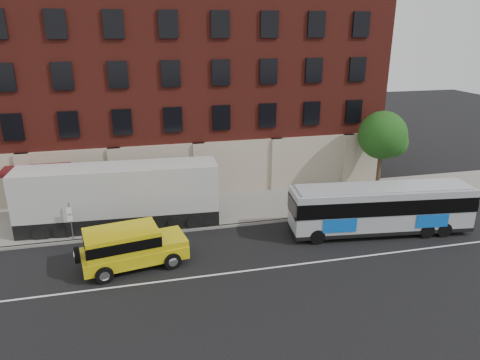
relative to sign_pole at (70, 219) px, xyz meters
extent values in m
plane|color=black|center=(8.50, -6.15, -1.45)|extent=(120.00, 120.00, 0.00)
cube|color=gray|center=(8.50, 2.85, -1.38)|extent=(60.00, 6.00, 0.15)
cube|color=gray|center=(8.50, -0.15, -1.38)|extent=(60.00, 0.25, 0.15)
cube|color=silver|center=(8.50, -5.65, -1.45)|extent=(60.00, 0.12, 0.01)
cube|color=maroon|center=(8.50, 10.85, 6.20)|extent=(30.00, 10.00, 15.00)
cube|color=#B0A28C|center=(8.50, 5.70, 0.70)|extent=(30.00, 0.35, 4.00)
cube|color=#4A0D10|center=(-2.50, 4.85, 1.80)|extent=(4.20, 2.20, 0.30)
cube|color=#B0A28C|center=(-3.50, 5.60, 0.70)|extent=(0.90, 0.55, 4.00)
cube|color=#B0A28C|center=(2.50, 5.60, 0.70)|extent=(0.90, 0.55, 4.00)
cube|color=#B0A28C|center=(8.50, 5.60, 0.70)|extent=(0.90, 0.55, 4.00)
cube|color=#B0A28C|center=(14.50, 5.60, 0.70)|extent=(0.90, 0.55, 4.00)
cube|color=#B0A28C|center=(20.50, 5.60, 0.70)|extent=(0.90, 0.55, 4.00)
cube|color=black|center=(-3.75, 5.77, 4.50)|extent=(1.30, 0.20, 1.80)
cube|color=black|center=(-0.25, 5.77, 4.50)|extent=(1.30, 0.20, 1.80)
cube|color=black|center=(3.25, 5.77, 4.50)|extent=(1.30, 0.20, 1.80)
cube|color=black|center=(6.75, 5.77, 4.50)|extent=(1.30, 0.20, 1.80)
cube|color=black|center=(10.25, 5.77, 4.50)|extent=(1.30, 0.20, 1.80)
cube|color=black|center=(13.75, 5.77, 4.50)|extent=(1.30, 0.20, 1.80)
cube|color=black|center=(17.25, 5.77, 4.50)|extent=(1.30, 0.20, 1.80)
cube|color=black|center=(20.75, 5.77, 4.50)|extent=(1.30, 0.20, 1.80)
cube|color=black|center=(-3.75, 5.77, 7.70)|extent=(1.30, 0.20, 1.80)
cube|color=black|center=(-0.25, 5.77, 7.70)|extent=(1.30, 0.20, 1.80)
cube|color=black|center=(3.25, 5.77, 7.70)|extent=(1.30, 0.20, 1.80)
cube|color=black|center=(6.75, 5.77, 7.70)|extent=(1.30, 0.20, 1.80)
cube|color=black|center=(10.25, 5.77, 7.70)|extent=(1.30, 0.20, 1.80)
cube|color=black|center=(13.75, 5.77, 7.70)|extent=(1.30, 0.20, 1.80)
cube|color=black|center=(17.25, 5.77, 7.70)|extent=(1.30, 0.20, 1.80)
cube|color=black|center=(20.75, 5.77, 7.70)|extent=(1.30, 0.20, 1.80)
cube|color=black|center=(-0.25, 5.77, 10.90)|extent=(1.30, 0.20, 1.80)
cube|color=black|center=(3.25, 5.77, 10.90)|extent=(1.30, 0.20, 1.80)
cube|color=black|center=(6.75, 5.77, 10.90)|extent=(1.30, 0.20, 1.80)
cube|color=black|center=(10.25, 5.77, 10.90)|extent=(1.30, 0.20, 1.80)
cube|color=black|center=(13.75, 5.77, 10.90)|extent=(1.30, 0.20, 1.80)
cube|color=black|center=(17.25, 5.77, 10.90)|extent=(1.30, 0.20, 1.80)
cube|color=black|center=(20.75, 5.77, 10.90)|extent=(1.30, 0.20, 1.80)
cube|color=black|center=(-2.00, 5.63, 0.30)|extent=(2.60, 0.15, 2.80)
cube|color=black|center=(4.00, 5.63, 0.30)|extent=(2.60, 0.15, 2.80)
cube|color=black|center=(10.00, 5.63, 0.30)|extent=(2.60, 0.15, 2.80)
cube|color=black|center=(16.00, 5.63, 0.30)|extent=(2.60, 0.15, 2.80)
cylinder|color=slate|center=(0.00, 0.05, -0.20)|extent=(0.07, 0.07, 2.50)
cube|color=white|center=(0.00, -0.10, 0.60)|extent=(0.30, 0.03, 0.40)
cube|color=white|center=(0.00, -0.10, 0.10)|extent=(0.30, 0.03, 0.35)
cylinder|color=#3D2F1E|center=(22.00, 3.35, 0.20)|extent=(0.32, 0.32, 3.00)
sphere|color=#1B4915|center=(22.00, 3.35, 3.10)|extent=(3.60, 3.60, 3.60)
sphere|color=#1B4915|center=(22.70, 2.95, 2.60)|extent=(2.20, 2.20, 2.20)
sphere|color=#1B4915|center=(21.40, 3.75, 2.70)|extent=(2.00, 2.00, 2.00)
cube|color=#A1A5AB|center=(18.46, -3.06, 0.19)|extent=(11.31, 3.56, 2.64)
cube|color=black|center=(18.46, -3.06, -1.03)|extent=(11.36, 3.61, 0.23)
cube|color=#A1A5AB|center=(18.46, -3.06, 1.56)|extent=(10.72, 3.22, 0.11)
cube|color=black|center=(18.46, -3.06, 0.63)|extent=(11.39, 3.65, 0.93)
cube|color=blue|center=(15.38, -3.91, -0.29)|extent=(2.03, 0.27, 0.83)
cube|color=blue|center=(21.35, -2.20, -0.29)|extent=(2.03, 0.27, 0.83)
cylinder|color=black|center=(14.11, -3.62, -0.99)|extent=(0.95, 0.38, 0.93)
cylinder|color=black|center=(14.34, -1.54, -0.99)|extent=(0.95, 0.38, 0.93)
cylinder|color=black|center=(20.92, -4.40, -0.99)|extent=(0.95, 0.38, 0.93)
cylinder|color=black|center=(21.15, -2.32, -0.99)|extent=(0.95, 0.38, 0.93)
cylinder|color=black|center=(22.02, -4.53, -0.99)|extent=(0.95, 0.38, 0.93)
cylinder|color=black|center=(22.26, -2.45, -0.99)|extent=(0.95, 0.38, 0.93)
cube|color=gold|center=(3.62, -3.70, -0.72)|extent=(5.73, 3.17, 0.68)
cube|color=gold|center=(3.01, -3.80, 0.18)|extent=(4.05, 2.83, 1.13)
cube|color=black|center=(3.01, -3.80, 0.24)|extent=(4.10, 2.88, 0.56)
cube|color=gold|center=(5.45, -3.37, -0.21)|extent=(2.04, 2.41, 0.34)
cube|color=black|center=(6.31, -3.22, -0.66)|extent=(0.38, 1.79, 0.62)
cylinder|color=black|center=(0.79, -4.20, -0.21)|extent=(0.39, 0.89, 0.86)
cylinder|color=black|center=(5.53, -4.48, -1.00)|extent=(0.94, 0.47, 0.90)
cylinder|color=silver|center=(5.53, -4.48, -1.00)|extent=(0.55, 0.42, 0.50)
cylinder|color=black|center=(5.15, -2.30, -1.00)|extent=(0.94, 0.47, 0.90)
cylinder|color=silver|center=(5.15, -2.30, -1.00)|extent=(0.55, 0.42, 0.50)
cylinder|color=black|center=(2.09, -5.09, -1.00)|extent=(0.94, 0.47, 0.90)
cylinder|color=silver|center=(2.09, -5.09, -1.00)|extent=(0.55, 0.42, 0.50)
cylinder|color=black|center=(1.71, -2.91, -1.00)|extent=(0.94, 0.47, 0.90)
cylinder|color=silver|center=(1.71, -2.91, -1.00)|extent=(0.55, 0.42, 0.50)
cube|color=black|center=(2.82, 1.45, -0.89)|extent=(12.39, 3.09, 1.13)
cube|color=silver|center=(2.82, 1.45, 1.16)|extent=(12.39, 3.13, 2.97)
cylinder|color=black|center=(-1.84, 0.52, -0.94)|extent=(1.04, 0.34, 1.02)
cylinder|color=black|center=(-1.72, 2.87, -0.94)|extent=(1.04, 0.34, 1.02)
cylinder|color=black|center=(-0.61, 0.45, -0.94)|extent=(1.04, 0.34, 1.02)
cylinder|color=black|center=(-0.49, 2.80, -0.94)|extent=(1.04, 0.34, 1.02)
cylinder|color=black|center=(6.13, 0.10, -0.94)|extent=(1.04, 0.34, 1.02)
cylinder|color=black|center=(6.25, 2.45, -0.94)|extent=(1.04, 0.34, 1.02)
cylinder|color=black|center=(7.35, 0.04, -0.94)|extent=(1.04, 0.34, 1.02)
cylinder|color=black|center=(7.48, 2.39, -0.94)|extent=(1.04, 0.34, 1.02)
camera|label=1|loc=(4.32, -25.21, 10.69)|focal=32.75mm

